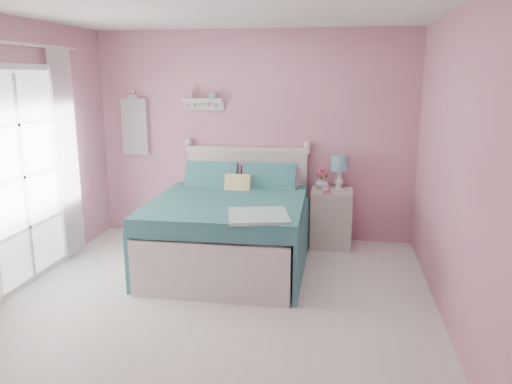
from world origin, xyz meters
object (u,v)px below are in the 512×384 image
(nightstand, at_px, (331,218))
(table_lamp, at_px, (339,166))
(bed, at_px, (231,228))
(teacup, at_px, (326,190))
(vase, at_px, (322,182))

(nightstand, relative_size, table_lamp, 1.71)
(bed, bearing_deg, nightstand, 33.85)
(bed, xyz_separation_m, teacup, (1.01, 0.58, 0.34))
(nightstand, xyz_separation_m, table_lamp, (0.08, 0.07, 0.64))
(bed, height_order, teacup, bed)
(table_lamp, bearing_deg, bed, -144.34)
(bed, relative_size, vase, 12.53)
(table_lamp, height_order, teacup, table_lamp)
(table_lamp, xyz_separation_m, teacup, (-0.14, -0.25, -0.25))
(vase, distance_m, teacup, 0.23)
(nightstand, bearing_deg, vase, 161.74)
(bed, bearing_deg, teacup, 28.67)
(vase, relative_size, teacup, 1.59)
(table_lamp, xyz_separation_m, vase, (-0.20, -0.03, -0.21))
(vase, bearing_deg, teacup, -74.15)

